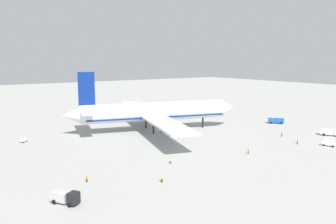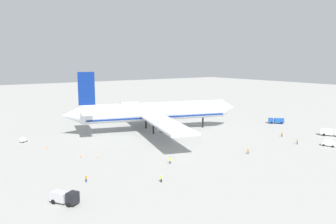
{
  "view_description": "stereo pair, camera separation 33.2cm",
  "coord_description": "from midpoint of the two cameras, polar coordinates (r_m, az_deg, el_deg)",
  "views": [
    {
      "loc": [
        -72.55,
        -111.35,
        27.85
      ],
      "look_at": [
        3.57,
        -2.86,
        7.46
      ],
      "focal_mm": 36.59,
      "sensor_mm": 36.0,
      "label": 1
    },
    {
      "loc": [
        -72.28,
        -111.54,
        27.85
      ],
      "look_at": [
        3.57,
        -2.86,
        7.46
      ],
      "focal_mm": 36.59,
      "sensor_mm": 36.0,
      "label": 2
    }
  ],
  "objects": [
    {
      "name": "service_truck_2",
      "position": [
        139.4,
        25.5,
        -3.03
      ],
      "size": [
        5.06,
        6.95,
        2.57
      ],
      "color": "white",
      "rests_on": "ground"
    },
    {
      "name": "ground_worker_5",
      "position": [
        79.77,
        -1.01,
        -11.04
      ],
      "size": [
        0.51,
        0.51,
        1.67
      ],
      "color": "black",
      "rests_on": "ground"
    },
    {
      "name": "ground_worker_4",
      "position": [
        121.69,
        20.8,
        -4.64
      ],
      "size": [
        0.48,
        0.48,
        1.71
      ],
      "color": "navy",
      "rests_on": "ground"
    },
    {
      "name": "traffic_cone_1",
      "position": [
        100.42,
        -11.48,
        -7.37
      ],
      "size": [
        0.36,
        0.36,
        0.55
      ],
      "primitive_type": "cone",
      "color": "orange",
      "rests_on": "ground"
    },
    {
      "name": "ground_worker_0",
      "position": [
        105.19,
        13.29,
        -6.34
      ],
      "size": [
        0.56,
        0.56,
        1.77
      ],
      "color": "#3F3F47",
      "rests_on": "ground"
    },
    {
      "name": "ground_worker_1",
      "position": [
        131.65,
        18.52,
        -3.52
      ],
      "size": [
        0.55,
        0.55,
        1.78
      ],
      "color": "black",
      "rests_on": "ground"
    },
    {
      "name": "traffic_cone_3",
      "position": [
        160.11,
        11.37,
        -1.34
      ],
      "size": [
        0.36,
        0.36,
        0.55
      ],
      "primitive_type": "cone",
      "color": "orange",
      "rests_on": "ground"
    },
    {
      "name": "airliner",
      "position": [
        134.1,
        -2.35,
        0.03
      ],
      "size": [
        68.97,
        78.7,
        23.39
      ],
      "color": "silver",
      "rests_on": "ground"
    },
    {
      "name": "traffic_cone_0",
      "position": [
        114.98,
        -19.47,
        -5.64
      ],
      "size": [
        0.36,
        0.36,
        0.55
      ],
      "primitive_type": "cone",
      "color": "orange",
      "rests_on": "ground"
    },
    {
      "name": "traffic_cone_2",
      "position": [
        102.14,
        -14.25,
        -7.19
      ],
      "size": [
        0.36,
        0.36,
        0.55
      ],
      "primitive_type": "cone",
      "color": "orange",
      "rests_on": "ground"
    },
    {
      "name": "baggage_cart_0",
      "position": [
        126.62,
        -22.88,
        -4.27
      ],
      "size": [
        2.75,
        2.44,
        1.54
      ],
      "color": "gray",
      "rests_on": "ground"
    },
    {
      "name": "service_van",
      "position": [
        123.01,
        25.3,
        -4.7
      ],
      "size": [
        3.03,
        4.5,
        1.97
      ],
      "color": "white",
      "rests_on": "ground"
    },
    {
      "name": "service_truck_1",
      "position": [
        157.6,
        17.65,
        -1.36
      ],
      "size": [
        6.19,
        6.11,
        2.3
      ],
      "color": "#194CA5",
      "rests_on": "ground"
    },
    {
      "name": "ground_worker_2",
      "position": [
        82.01,
        -13.36,
        -10.71
      ],
      "size": [
        0.57,
        0.57,
        1.69
      ],
      "color": "navy",
      "rests_on": "ground"
    },
    {
      "name": "ground_worker_3",
      "position": [
        93.05,
        0.46,
        -8.09
      ],
      "size": [
        0.56,
        0.56,
        1.76
      ],
      "color": "navy",
      "rests_on": "ground"
    },
    {
      "name": "ground_plane",
      "position": [
        135.79,
        -1.86,
        -3.09
      ],
      "size": [
        600.0,
        600.0,
        0.0
      ],
      "primitive_type": "plane",
      "color": "#9E9E99"
    },
    {
      "name": "service_truck_0",
      "position": [
        71.42,
        -16.72,
        -13.39
      ],
      "size": [
        4.84,
        6.06,
        2.64
      ],
      "color": "black",
      "rests_on": "ground"
    }
  ]
}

